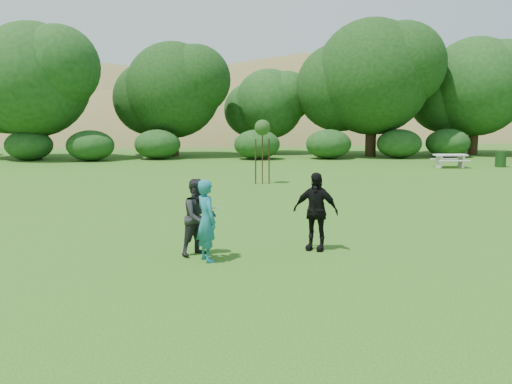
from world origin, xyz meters
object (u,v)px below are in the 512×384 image
player_teal (207,221)px  player_grey (198,217)px  sapling (262,129)px  player_black (315,211)px  picnic_table (450,159)px  trash_can_near (501,159)px

player_teal → player_grey: player_teal is taller
player_grey → sapling: (2.49, 12.49, 1.55)m
player_teal → player_black: bearing=-96.0°
sapling → picnic_table: (11.32, 6.40, -1.90)m
player_teal → trash_can_near: bearing=-64.5°
player_teal → sapling: size_ratio=0.63×
trash_can_near → player_grey: bearing=-131.6°
player_grey → player_black: (2.72, 0.28, 0.05)m
trash_can_near → picnic_table: size_ratio=0.50×
trash_can_near → picnic_table: trash_can_near is taller
picnic_table → trash_can_near: bearing=2.0°
player_teal → player_black: 2.66m
sapling → player_teal: bearing=-100.0°
trash_can_near → picnic_table: (-3.04, -0.11, 0.07)m
player_grey → picnic_table: bearing=13.2°
trash_can_near → sapling: (-14.36, -6.51, 1.97)m
player_black → picnic_table: bearing=85.9°
trash_can_near → picnic_table: bearing=-178.0°
trash_can_near → sapling: bearing=-155.6°
player_grey → trash_can_near: bearing=7.8°
sapling → picnic_table: size_ratio=1.58×
picnic_table → sapling: bearing=-150.5°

